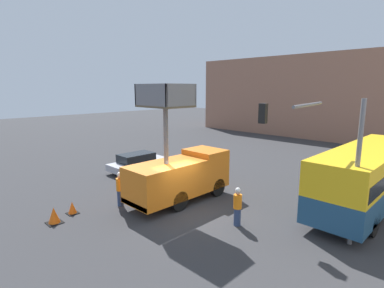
{
  "coord_description": "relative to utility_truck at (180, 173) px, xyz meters",
  "views": [
    {
      "loc": [
        10.27,
        -9.96,
        6.19
      ],
      "look_at": [
        -1.38,
        1.79,
        3.1
      ],
      "focal_mm": 28.0,
      "sensor_mm": 36.0,
      "label": 1
    }
  ],
  "objects": [
    {
      "name": "traffic_cone_mid_road",
      "position": [
        -2.55,
        -5.01,
        -1.3
      ],
      "size": [
        0.54,
        0.54,
        0.61
      ],
      "color": "black",
      "rests_on": "ground_plane"
    },
    {
      "name": "road_worker_near_truck",
      "position": [
        -1.73,
        -2.75,
        -0.66
      ],
      "size": [
        0.38,
        0.38,
        1.86
      ],
      "rotation": [
        0.0,
        0.0,
        6.2
      ],
      "color": "navy",
      "rests_on": "ground_plane"
    },
    {
      "name": "traffic_light_pole",
      "position": [
        6.86,
        1.38,
        2.41
      ],
      "size": [
        4.16,
        3.9,
        5.82
      ],
      "color": "slate",
      "rests_on": "ground_plane"
    },
    {
      "name": "building_backdrop_far",
      "position": [
        1.38,
        29.83,
        3.55
      ],
      "size": [
        44.0,
        10.0,
        10.27
      ],
      "color": "#936651",
      "rests_on": "ground_plane"
    },
    {
      "name": "parked_car_curbside",
      "position": [
        -6.78,
        1.96,
        -0.89
      ],
      "size": [
        1.74,
        4.69,
        1.37
      ],
      "color": "#A8A8B2",
      "rests_on": "ground_plane"
    },
    {
      "name": "traffic_cone_near_truck",
      "position": [
        -2.09,
        -6.08,
        -1.23
      ],
      "size": [
        0.67,
        0.67,
        0.77
      ],
      "color": "black",
      "rests_on": "ground_plane"
    },
    {
      "name": "city_bus",
      "position": [
        7.63,
        6.17,
        0.31
      ],
      "size": [
        2.59,
        10.36,
        3.22
      ],
      "rotation": [
        0.0,
        0.0,
        1.26
      ],
      "color": "navy",
      "rests_on": "ground_plane"
    },
    {
      "name": "road_worker_directing",
      "position": [
        4.09,
        -0.26,
        -0.69
      ],
      "size": [
        0.38,
        0.38,
        1.8
      ],
      "rotation": [
        0.0,
        0.0,
        4.77
      ],
      "color": "navy",
      "rests_on": "ground_plane"
    },
    {
      "name": "ground_plane",
      "position": [
        1.38,
        -0.86,
        -1.59
      ],
      "size": [
        120.0,
        120.0,
        0.0
      ],
      "primitive_type": "plane",
      "color": "#333335"
    },
    {
      "name": "utility_truck",
      "position": [
        0.0,
        0.0,
        0.0
      ],
      "size": [
        2.47,
        6.07,
        6.4
      ],
      "color": "orange",
      "rests_on": "ground_plane"
    }
  ]
}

